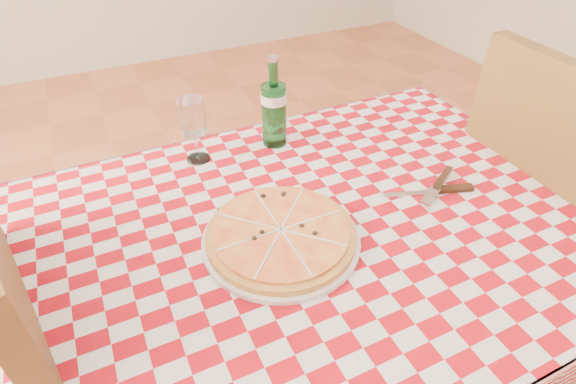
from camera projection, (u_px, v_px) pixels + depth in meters
name	position (u px, v px, depth m)	size (l,w,h in m)	color
dining_table	(308.00, 260.00, 1.00)	(1.20, 0.80, 0.75)	brown
tablecloth	(309.00, 229.00, 0.94)	(1.30, 0.90, 0.01)	#A30A15
chair_near	(548.00, 214.00, 1.23)	(0.48, 0.48, 1.03)	brown
pizza_plate	(281.00, 234.00, 0.90)	(0.32, 0.32, 0.04)	gold
water_bottle	(274.00, 102.00, 1.13)	(0.07, 0.07, 0.24)	#186027
wine_glass	(194.00, 131.00, 1.09)	(0.07, 0.07, 0.17)	silver
cutlery	(436.00, 188.00, 1.03)	(0.23, 0.19, 0.02)	silver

